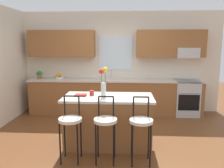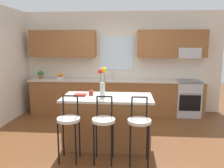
{
  "view_description": "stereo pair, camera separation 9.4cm",
  "coord_description": "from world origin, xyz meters",
  "px_view_note": "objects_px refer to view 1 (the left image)",
  "views": [
    {
      "loc": [
        0.26,
        -4.26,
        1.85
      ],
      "look_at": [
        -0.02,
        0.55,
        1.0
      ],
      "focal_mm": 36.69,
      "sensor_mm": 36.0,
      "label": 1
    },
    {
      "loc": [
        0.35,
        -4.25,
        1.85
      ],
      "look_at": [
        -0.02,
        0.55,
        1.0
      ],
      "focal_mm": 36.69,
      "sensor_mm": 36.0,
      "label": 2
    }
  ],
  "objects_px": {
    "bar_stool_near": "(70,123)",
    "mug_ceramic": "(92,93)",
    "bar_stool_far": "(141,124)",
    "flower_vase": "(103,82)",
    "cookbook": "(81,95)",
    "fruit_bowl_oranges": "(59,77)",
    "kitchen_island": "(108,121)",
    "oven_range": "(186,98)",
    "bar_stool_middle": "(105,123)",
    "potted_plant_small": "(39,74)"
  },
  "relations": [
    {
      "from": "bar_stool_near",
      "to": "mug_ceramic",
      "type": "distance_m",
      "value": 0.79
    },
    {
      "from": "bar_stool_far",
      "to": "flower_vase",
      "type": "relative_size",
      "value": 1.96
    },
    {
      "from": "cookbook",
      "to": "fruit_bowl_oranges",
      "type": "bearing_deg",
      "value": 116.2
    },
    {
      "from": "bar_stool_near",
      "to": "bar_stool_far",
      "type": "bearing_deg",
      "value": 0.0
    },
    {
      "from": "kitchen_island",
      "to": "bar_stool_near",
      "type": "height_order",
      "value": "bar_stool_near"
    },
    {
      "from": "bar_stool_near",
      "to": "flower_vase",
      "type": "bearing_deg",
      "value": 49.24
    },
    {
      "from": "oven_range",
      "to": "bar_stool_middle",
      "type": "relative_size",
      "value": 0.88
    },
    {
      "from": "bar_stool_far",
      "to": "cookbook",
      "type": "bearing_deg",
      "value": 149.54
    },
    {
      "from": "oven_range",
      "to": "kitchen_island",
      "type": "height_order",
      "value": "same"
    },
    {
      "from": "bar_stool_far",
      "to": "potted_plant_small",
      "type": "xyz_separation_m",
      "value": [
        -2.55,
        2.59,
        0.41
      ]
    },
    {
      "from": "bar_stool_far",
      "to": "oven_range",
      "type": "bearing_deg",
      "value": 62.33
    },
    {
      "from": "mug_ceramic",
      "to": "potted_plant_small",
      "type": "xyz_separation_m",
      "value": [
        -1.69,
        1.91,
        0.08
      ]
    },
    {
      "from": "flower_vase",
      "to": "mug_ceramic",
      "type": "distance_m",
      "value": 0.35
    },
    {
      "from": "oven_range",
      "to": "mug_ceramic",
      "type": "xyz_separation_m",
      "value": [
        -2.2,
        -1.89,
        0.51
      ]
    },
    {
      "from": "oven_range",
      "to": "flower_vase",
      "type": "height_order",
      "value": "flower_vase"
    },
    {
      "from": "potted_plant_small",
      "to": "cookbook",
      "type": "bearing_deg",
      "value": -52.74
    },
    {
      "from": "bar_stool_far",
      "to": "flower_vase",
      "type": "height_order",
      "value": "flower_vase"
    },
    {
      "from": "kitchen_island",
      "to": "flower_vase",
      "type": "xyz_separation_m",
      "value": [
        -0.08,
        -0.06,
        0.73
      ]
    },
    {
      "from": "kitchen_island",
      "to": "cookbook",
      "type": "bearing_deg",
      "value": 178.99
    },
    {
      "from": "kitchen_island",
      "to": "potted_plant_small",
      "type": "relative_size",
      "value": 7.36
    },
    {
      "from": "oven_range",
      "to": "cookbook",
      "type": "xyz_separation_m",
      "value": [
        -2.39,
        -1.95,
        0.48
      ]
    },
    {
      "from": "bar_stool_far",
      "to": "mug_ceramic",
      "type": "xyz_separation_m",
      "value": [
        -0.86,
        0.68,
        0.33
      ]
    },
    {
      "from": "fruit_bowl_oranges",
      "to": "potted_plant_small",
      "type": "relative_size",
      "value": 1.1
    },
    {
      "from": "cookbook",
      "to": "bar_stool_middle",
      "type": "bearing_deg",
      "value": -51.1
    },
    {
      "from": "flower_vase",
      "to": "fruit_bowl_oranges",
      "type": "relative_size",
      "value": 2.22
    },
    {
      "from": "oven_range",
      "to": "flower_vase",
      "type": "bearing_deg",
      "value": -134.37
    },
    {
      "from": "bar_stool_near",
      "to": "mug_ceramic",
      "type": "height_order",
      "value": "bar_stool_near"
    },
    {
      "from": "oven_range",
      "to": "potted_plant_small",
      "type": "bearing_deg",
      "value": 179.63
    },
    {
      "from": "bar_stool_far",
      "to": "potted_plant_small",
      "type": "distance_m",
      "value": 3.65
    },
    {
      "from": "oven_range",
      "to": "bar_stool_far",
      "type": "height_order",
      "value": "bar_stool_far"
    },
    {
      "from": "oven_range",
      "to": "bar_stool_near",
      "type": "bearing_deg",
      "value": -133.64
    },
    {
      "from": "cookbook",
      "to": "potted_plant_small",
      "type": "bearing_deg",
      "value": 127.26
    },
    {
      "from": "bar_stool_near",
      "to": "fruit_bowl_oranges",
      "type": "bearing_deg",
      "value": 109.53
    },
    {
      "from": "fruit_bowl_oranges",
      "to": "bar_stool_far",
      "type": "bearing_deg",
      "value": -52.07
    },
    {
      "from": "bar_stool_far",
      "to": "flower_vase",
      "type": "distance_m",
      "value": 1.0
    },
    {
      "from": "oven_range",
      "to": "bar_stool_near",
      "type": "distance_m",
      "value": 3.55
    },
    {
      "from": "bar_stool_near",
      "to": "bar_stool_middle",
      "type": "distance_m",
      "value": 0.55
    },
    {
      "from": "bar_stool_middle",
      "to": "fruit_bowl_oranges",
      "type": "xyz_separation_m",
      "value": [
        -1.47,
        2.59,
        0.34
      ]
    },
    {
      "from": "oven_range",
      "to": "mug_ceramic",
      "type": "bearing_deg",
      "value": -139.37
    },
    {
      "from": "bar_stool_near",
      "to": "fruit_bowl_oranges",
      "type": "relative_size",
      "value": 4.34
    },
    {
      "from": "oven_range",
      "to": "fruit_bowl_oranges",
      "type": "xyz_separation_m",
      "value": [
        -3.36,
        0.03,
        0.52
      ]
    },
    {
      "from": "oven_range",
      "to": "bar_stool_far",
      "type": "bearing_deg",
      "value": -117.67
    },
    {
      "from": "mug_ceramic",
      "to": "fruit_bowl_oranges",
      "type": "xyz_separation_m",
      "value": [
        -1.16,
        1.91,
        0.01
      ]
    },
    {
      "from": "kitchen_island",
      "to": "mug_ceramic",
      "type": "bearing_deg",
      "value": 167.38
    },
    {
      "from": "bar_stool_near",
      "to": "potted_plant_small",
      "type": "height_order",
      "value": "potted_plant_small"
    },
    {
      "from": "bar_stool_far",
      "to": "cookbook",
      "type": "distance_m",
      "value": 1.25
    },
    {
      "from": "fruit_bowl_oranges",
      "to": "bar_stool_middle",
      "type": "bearing_deg",
      "value": -60.45
    },
    {
      "from": "oven_range",
      "to": "flower_vase",
      "type": "distance_m",
      "value": 2.92
    },
    {
      "from": "bar_stool_far",
      "to": "flower_vase",
      "type": "xyz_separation_m",
      "value": [
        -0.63,
        0.54,
        0.56
      ]
    },
    {
      "from": "kitchen_island",
      "to": "fruit_bowl_oranges",
      "type": "distance_m",
      "value": 2.52
    }
  ]
}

